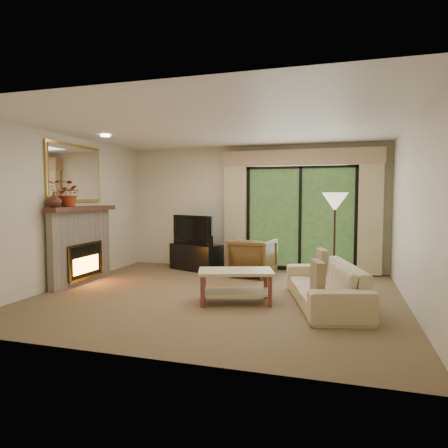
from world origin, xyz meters
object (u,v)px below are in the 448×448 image
(armchair, at_px, (253,257))
(sofa, at_px, (325,284))
(coffee_table, at_px, (236,286))
(media_console, at_px, (196,257))

(armchair, relative_size, sofa, 0.39)
(armchair, xyz_separation_m, coffee_table, (0.18, -1.97, -0.13))
(armchair, distance_m, sofa, 2.25)
(media_console, relative_size, coffee_table, 1.02)
(coffee_table, bearing_deg, sofa, -6.83)
(media_console, relative_size, armchair, 1.35)
(media_console, bearing_deg, coffee_table, -36.12)
(media_console, distance_m, armchair, 1.32)
(sofa, xyz_separation_m, coffee_table, (-1.24, -0.24, -0.06))
(media_console, xyz_separation_m, sofa, (2.71, -2.04, 0.03))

